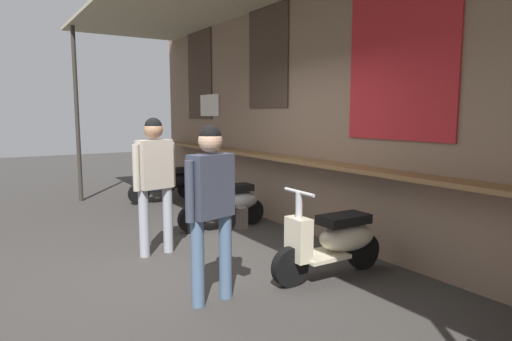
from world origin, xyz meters
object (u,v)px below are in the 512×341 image
shopper_with_handbag (212,197)px  shopper_browsing (155,171)px  scooter_black (168,182)px  scooter_silver (227,202)px  scooter_cream (335,240)px

shopper_with_handbag → shopper_browsing: shopper_browsing is taller
scooter_black → scooter_silver: 2.45m
scooter_black → shopper_browsing: 3.46m
scooter_silver → shopper_browsing: shopper_browsing is taller
scooter_black → scooter_cream: bearing=90.3°
scooter_cream → shopper_browsing: shopper_browsing is taller
scooter_silver → shopper_with_handbag: size_ratio=0.86×
scooter_black → scooter_cream: 4.83m
shopper_browsing → scooter_cream: bearing=26.6°
scooter_black → scooter_silver: size_ratio=1.00×
scooter_black → scooter_cream: size_ratio=1.00×
shopper_browsing → scooter_black: bearing=144.8°
scooter_silver → shopper_with_handbag: bearing=60.2°
scooter_black → shopper_browsing: size_ratio=0.84×
scooter_cream → scooter_silver: bearing=-88.8°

